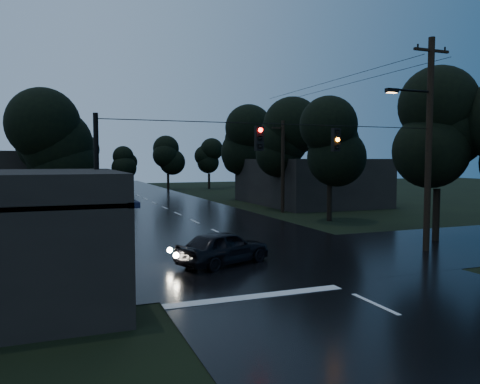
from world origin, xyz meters
TOP-DOWN VIEW (x-y plane):
  - main_road at (0.00, 30.00)m, footprint 12.00×120.00m
  - cross_street at (0.00, 12.00)m, footprint 60.00×9.00m
  - building_far_right at (14.00, 34.00)m, footprint 10.00×14.00m
  - utility_pole_main at (7.41, 11.00)m, footprint 3.50×0.30m
  - utility_pole_far at (8.30, 28.00)m, footprint 2.00×0.30m
  - anchor_pole_left at (-7.50, 11.00)m, footprint 0.18×0.18m
  - span_signals at (0.56, 10.99)m, footprint 15.00×0.37m
  - tree_corner_near at (10.00, 13.00)m, footprint 4.48×4.48m
  - tree_left_a at (-9.00, 22.00)m, footprint 3.92×3.92m
  - tree_left_b at (-9.60, 30.00)m, footprint 4.20×4.20m
  - tree_left_c at (-10.20, 40.00)m, footprint 4.48×4.48m
  - tree_right_a at (9.00, 22.00)m, footprint 4.20×4.20m
  - tree_right_b at (9.60, 30.00)m, footprint 4.48×4.48m
  - tree_right_c at (10.20, 40.00)m, footprint 4.76×4.76m
  - car at (-2.47, 11.75)m, footprint 4.55×3.21m

SIDE VIEW (x-z plane):
  - main_road at x=0.00m, z-range -0.01..0.01m
  - cross_street at x=0.00m, z-range -0.01..0.01m
  - car at x=-2.47m, z-range 0.00..1.44m
  - building_far_right at x=14.00m, z-range 0.00..4.40m
  - anchor_pole_left at x=-7.50m, z-range 0.00..6.00m
  - utility_pole_far at x=8.30m, z-range 0.13..7.63m
  - tree_left_a at x=-9.00m, z-range 1.11..9.37m
  - span_signals at x=0.56m, z-range 4.69..5.80m
  - utility_pole_main at x=7.41m, z-range 0.26..10.26m
  - tree_left_b at x=-9.60m, z-range 1.19..10.04m
  - tree_right_a at x=9.00m, z-range 1.19..10.04m
  - tree_corner_near at x=10.00m, z-range 1.27..10.71m
  - tree_left_c at x=-10.20m, z-range 1.27..10.71m
  - tree_right_b at x=9.60m, z-range 1.27..10.71m
  - tree_right_c at x=10.20m, z-range 1.35..11.38m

